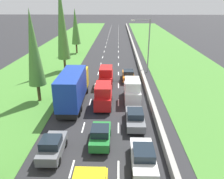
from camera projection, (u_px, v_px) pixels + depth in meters
ground_plane at (112, 49)px, 58.98m from camera, size 300.00×300.00×0.00m
grass_verge_left at (63, 49)px, 59.29m from camera, size 14.00×140.00×0.04m
grass_verge_right at (167, 49)px, 58.62m from camera, size 14.00×140.00×0.04m
median_barrier at (134, 48)px, 58.69m from camera, size 0.44×120.00×0.85m
lane_markings at (112, 49)px, 58.98m from camera, size 3.64×116.00×0.01m
white_sedan_right_lane at (143, 157)px, 17.15m from camera, size 1.82×4.50×1.64m
grey_hatchback_left_lane at (52, 147)px, 18.36m from camera, size 1.74×3.90×1.72m
blue_box_truck_left_lane at (73, 87)px, 27.07m from camera, size 2.46×9.40×4.18m
grey_sedan_right_lane at (135, 118)px, 22.91m from camera, size 1.82×4.50×1.64m
green_hatchback_centre_lane at (100, 135)px, 19.90m from camera, size 1.74×3.90×1.72m
red_van_centre_lane at (103, 95)px, 26.83m from camera, size 1.96×4.90×2.82m
white_van_right_lane at (132, 90)px, 28.37m from camera, size 1.96×4.90×2.82m
orange_sedan_right_lane at (128, 75)px, 35.90m from camera, size 1.82×4.50×1.64m
red_van_centre_lane_fourth at (106, 76)px, 33.55m from camera, size 1.96×4.90×2.82m
poplar_tree_second at (33, 48)px, 26.39m from camera, size 2.08×2.08×11.12m
poplar_tree_third at (62, 22)px, 38.01m from camera, size 2.17×2.17×14.79m
poplar_tree_fourth at (75, 26)px, 52.26m from camera, size 2.06×2.06×10.26m
street_light_mast at (147, 42)px, 38.17m from camera, size 3.20×0.28×9.00m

